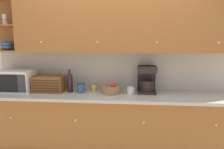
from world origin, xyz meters
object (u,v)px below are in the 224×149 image
object	(u,v)px
mug	(131,90)
coffee_maker	(147,79)
fruit_basket	(111,90)
microwave	(16,81)
mug_blue_second	(94,88)
wine_bottle	(70,82)
storage_canister	(81,88)
bread_box	(49,84)

from	to	relation	value
mug	coffee_maker	xyz separation A→B (m)	(0.23, 0.14, 0.14)
fruit_basket	mug	size ratio (longest dim) A/B	2.40
microwave	coffee_maker	xyz separation A→B (m)	(1.92, 0.11, 0.04)
mug	coffee_maker	size ratio (longest dim) A/B	0.28
mug_blue_second	fruit_basket	world-z (taller)	fruit_basket
fruit_basket	wine_bottle	bearing A→B (deg)	177.44
mug_blue_second	fruit_basket	xyz separation A→B (m)	(0.26, -0.12, 0.01)
storage_canister	mug_blue_second	bearing A→B (deg)	31.25
microwave	bread_box	world-z (taller)	microwave
bread_box	mug	world-z (taller)	bread_box
mug_blue_second	storage_canister	bearing A→B (deg)	-148.75
wine_bottle	coffee_maker	world-z (taller)	coffee_maker
wine_bottle	fruit_basket	world-z (taller)	wine_bottle
microwave	coffee_maker	world-z (taller)	coffee_maker
wine_bottle	mug_blue_second	size ratio (longest dim) A/B	3.56
bread_box	wine_bottle	world-z (taller)	wine_bottle
fruit_basket	storage_canister	bearing A→B (deg)	178.04
microwave	storage_canister	distance (m)	0.98
mug	coffee_maker	world-z (taller)	coffee_maker
fruit_basket	coffee_maker	size ratio (longest dim) A/B	0.68
bread_box	storage_canister	xyz separation A→B (m)	(0.48, -0.02, -0.05)
wine_bottle	fruit_basket	bearing A→B (deg)	-2.56
bread_box	mug	size ratio (longest dim) A/B	4.00
bread_box	coffee_maker	distance (m)	1.43
wine_bottle	microwave	bearing A→B (deg)	-178.82
microwave	fruit_basket	bearing A→B (deg)	-0.42
wine_bottle	storage_canister	bearing A→B (deg)	-4.19
bread_box	coffee_maker	world-z (taller)	coffee_maker
storage_canister	coffee_maker	bearing A→B (deg)	6.48
microwave	fruit_basket	size ratio (longest dim) A/B	1.98
coffee_maker	mug_blue_second	bearing A→B (deg)	-179.94
bread_box	fruit_basket	distance (m)	0.92
bread_box	coffee_maker	bearing A→B (deg)	3.45
microwave	fruit_basket	distance (m)	1.41
mug_blue_second	mug	size ratio (longest dim) A/B	0.88
storage_canister	coffee_maker	world-z (taller)	coffee_maker
storage_canister	fruit_basket	world-z (taller)	fruit_basket
fruit_basket	mug	distance (m)	0.28
mug_blue_second	mug	world-z (taller)	mug
microwave	mug_blue_second	world-z (taller)	microwave
storage_canister	coffee_maker	distance (m)	0.96
mug_blue_second	coffee_maker	size ratio (longest dim) A/B	0.25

